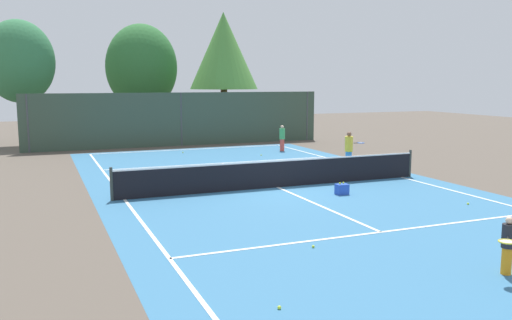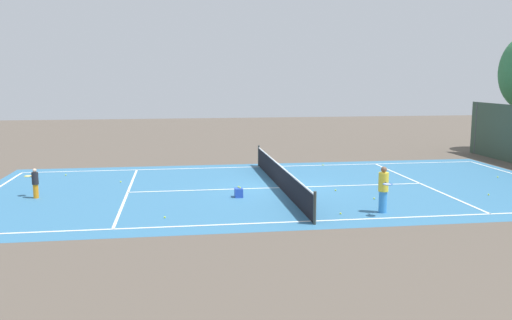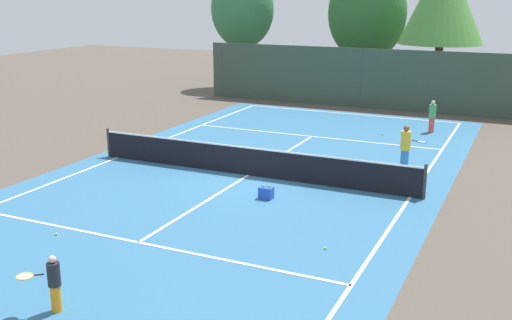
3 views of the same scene
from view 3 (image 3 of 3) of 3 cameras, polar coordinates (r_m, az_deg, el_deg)
name	(u,v)px [view 3 (image 3 of 3)]	position (r m, az deg, el deg)	size (l,w,h in m)	color
ground_plane	(248,175)	(20.84, -0.71, -1.45)	(80.00, 80.00, 0.00)	brown
court_surface	(248,175)	(20.84, -0.71, -1.44)	(13.00, 25.00, 0.01)	teal
tennis_net	(248,161)	(20.70, -0.72, -0.10)	(11.90, 0.10, 1.10)	#333833
perimeter_fence	(361,78)	(33.42, 9.79, 7.58)	(18.00, 0.12, 3.20)	#384C3D
tree_1	(367,13)	(38.79, 10.38, 13.37)	(4.80, 4.29, 7.70)	brown
tree_2	(242,9)	(39.62, -1.30, 13.94)	(4.07, 3.52, 7.47)	brown
player_0	(406,148)	(21.74, 13.86, 1.13)	(0.93, 0.44, 1.64)	#388CD8
player_1	(53,283)	(12.67, -18.53, -10.85)	(0.76, 0.70, 1.18)	orange
player_2	(432,116)	(28.21, 16.20, 3.97)	(0.31, 0.31, 1.44)	#E54C3F
ball_crate	(266,193)	(18.48, 0.96, -3.09)	(0.41, 0.31, 0.43)	blue
tennis_ball_0	(190,163)	(22.30, -6.25, -0.31)	(0.07, 0.07, 0.07)	#CCE533
tennis_ball_2	(326,117)	(30.75, 6.58, 4.06)	(0.07, 0.07, 0.07)	#CCE533
tennis_ball_3	(298,162)	(22.38, 4.00, -0.20)	(0.07, 0.07, 0.07)	#CCE533
tennis_ball_4	(56,234)	(16.64, -18.25, -6.61)	(0.07, 0.07, 0.07)	#CCE533
tennis_ball_5	(325,248)	(15.09, 6.53, -8.20)	(0.07, 0.07, 0.07)	#CCE533
tennis_ball_6	(395,182)	(20.50, 12.91, -2.05)	(0.07, 0.07, 0.07)	#CCE533
tennis_ball_7	(352,160)	(22.82, 8.97, -0.05)	(0.07, 0.07, 0.07)	#CCE533
tennis_ball_8	(169,138)	(26.31, -8.21, 2.06)	(0.07, 0.07, 0.07)	#CCE533
tennis_ball_9	(211,163)	(22.28, -4.27, -0.28)	(0.07, 0.07, 0.07)	#CCE533
tennis_ball_10	(383,134)	(27.36, 11.81, 2.41)	(0.07, 0.07, 0.07)	#CCE533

